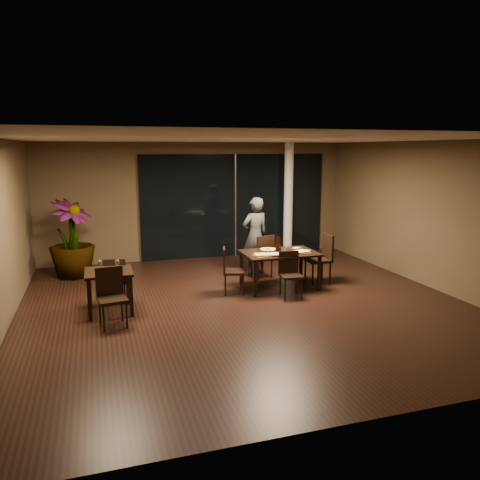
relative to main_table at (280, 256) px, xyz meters
name	(u,v)px	position (x,y,z in m)	size (l,w,h in m)	color
ground	(245,304)	(-1.00, -0.80, -0.68)	(8.00, 8.00, 0.00)	black
wall_back	(197,201)	(-1.00, 3.25, 0.82)	(8.00, 0.10, 3.00)	#473A25
wall_front	(373,286)	(-1.00, -4.85, 0.82)	(8.00, 0.10, 3.00)	#473A25
wall_right	(433,215)	(3.05, -0.80, 0.82)	(0.10, 8.00, 3.00)	#473A25
ceiling	(246,138)	(-1.00, -0.80, 2.34)	(8.00, 8.00, 0.04)	white
window_panel	(235,206)	(0.00, 3.16, 0.67)	(5.00, 0.06, 2.70)	black
column	(288,199)	(1.40, 2.85, 0.82)	(0.24, 0.24, 3.00)	white
main_table	(280,256)	(0.00, 0.00, 0.00)	(1.50, 1.00, 0.75)	black
side_table	(109,278)	(-3.40, -0.50, -0.05)	(0.80, 0.80, 0.75)	black
chair_main_far	(262,254)	(-0.09, 0.77, -0.13)	(0.55, 0.55, 0.98)	black
chair_main_near	(290,271)	(-0.01, -0.57, -0.19)	(0.44, 0.44, 0.87)	black
chair_main_left	(230,268)	(-1.08, -0.06, -0.16)	(0.52, 0.52, 0.92)	black
chair_main_right	(322,256)	(1.02, 0.09, -0.09)	(0.51, 0.51, 1.05)	black
chair_side_far	(116,278)	(-3.27, -0.04, -0.19)	(0.47, 0.47, 0.87)	black
chair_side_near	(111,293)	(-3.39, -1.14, -0.15)	(0.50, 0.50, 0.95)	black
diner	(255,236)	(-0.11, 1.21, 0.21)	(0.60, 0.40, 1.76)	#2A2C2F
potted_plant	(72,239)	(-4.10, 2.15, 0.20)	(0.95, 0.95, 1.74)	#234C19
pizza_board_left	(268,255)	(-0.34, -0.24, 0.08)	(0.59, 0.30, 0.01)	#452E16
pizza_board_right	(297,253)	(0.30, -0.20, 0.08)	(0.53, 0.26, 0.01)	#402A14
oblong_pizza_left	(268,255)	(-0.34, -0.24, 0.10)	(0.51, 0.24, 0.02)	maroon
oblong_pizza_right	(297,252)	(0.30, -0.20, 0.10)	(0.47, 0.21, 0.02)	#69090C
round_pizza	(268,249)	(-0.14, 0.28, 0.08)	(0.33, 0.33, 0.01)	#AB2713
bottle_a	(277,244)	(-0.02, 0.08, 0.23)	(0.07, 0.07, 0.31)	black
bottle_b	(279,244)	(0.02, 0.05, 0.23)	(0.07, 0.07, 0.31)	black
bottle_c	(278,244)	(0.01, 0.13, 0.23)	(0.07, 0.07, 0.31)	black
tumbler_left	(268,250)	(-0.24, 0.05, 0.11)	(0.07, 0.07, 0.08)	white
tumbler_right	(288,248)	(0.24, 0.14, 0.12)	(0.07, 0.07, 0.08)	white
napkin_near	(306,251)	(0.56, -0.06, 0.08)	(0.18, 0.10, 0.01)	silver
napkin_far	(297,248)	(0.50, 0.24, 0.08)	(0.18, 0.10, 0.01)	silver
wine_glass_a	(100,266)	(-3.53, -0.47, 0.16)	(0.08, 0.08, 0.18)	white
wine_glass_b	(117,265)	(-3.25, -0.54, 0.17)	(0.08, 0.08, 0.19)	white
side_napkin	(110,273)	(-3.38, -0.67, 0.08)	(0.18, 0.11, 0.01)	white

